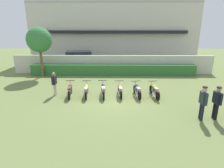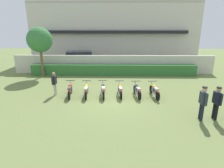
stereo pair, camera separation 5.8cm
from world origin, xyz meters
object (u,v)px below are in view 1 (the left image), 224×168
motorcycle_in_row_0 (70,90)px  motorcycle_in_row_1 (86,90)px  motorcycle_in_row_3 (120,90)px  motorcycle_in_row_5 (154,90)px  officer_0 (203,100)px  motorcycle_in_row_4 (137,90)px  inspector_person (54,82)px  tree_near_inspector (39,40)px  officer_1 (217,100)px  parked_car (80,60)px  motorcycle_in_row_2 (103,90)px

motorcycle_in_row_0 → motorcycle_in_row_1: bearing=-97.8°
motorcycle_in_row_1 → motorcycle_in_row_3: bearing=-93.4°
motorcycle_in_row_5 → officer_0: 3.58m
motorcycle_in_row_4 → inspector_person: bearing=80.5°
tree_near_inspector → motorcycle_in_row_4: 10.03m
motorcycle_in_row_5 → inspector_person: bearing=81.3°
motorcycle_in_row_0 → inspector_person: (-1.05, 0.16, 0.47)m
motorcycle_in_row_0 → officer_1: bearing=-118.9°
motorcycle_in_row_5 → officer_0: bearing=-159.5°
tree_near_inspector → officer_1: bearing=-35.1°
tree_near_inspector → motorcycle_in_row_0: 6.96m
tree_near_inspector → motorcycle_in_row_5: bearing=-29.0°
parked_car → motorcycle_in_row_5: 10.91m
parked_car → officer_1: parked_car is taller
tree_near_inspector → motorcycle_in_row_0: (3.74, -5.12, -2.86)m
motorcycle_in_row_3 → motorcycle_in_row_5: 2.25m
parked_car → officer_1: bearing=-62.1°
motorcycle_in_row_3 → motorcycle_in_row_5: size_ratio=0.97×
motorcycle_in_row_1 → motorcycle_in_row_3: (2.20, 0.06, -0.00)m
inspector_person → tree_near_inspector: bearing=118.5°
motorcycle_in_row_1 → motorcycle_in_row_4: bearing=-94.7°
motorcycle_in_row_3 → motorcycle_in_row_2: bearing=86.0°
parked_car → motorcycle_in_row_2: size_ratio=2.44×
inspector_person → parked_car: bearing=88.8°
tree_near_inspector → officer_1: tree_near_inspector is taller
motorcycle_in_row_2 → motorcycle_in_row_4: bearing=-96.8°
motorcycle_in_row_0 → motorcycle_in_row_4: 4.41m
tree_near_inspector → motorcycle_in_row_0: tree_near_inspector is taller
motorcycle_in_row_0 → inspector_person: 1.16m
motorcycle_in_row_0 → officer_0: 7.86m
officer_0 → motorcycle_in_row_4: bearing=-46.0°
parked_car → motorcycle_in_row_5: size_ratio=2.52×
motorcycle_in_row_5 → inspector_person: (-6.58, 0.17, 0.48)m
inspector_person → officer_1: 9.50m
motorcycle_in_row_3 → motorcycle_in_row_5: bearing=-97.1°
motorcycle_in_row_2 → motorcycle_in_row_3: bearing=-95.1°
parked_car → officer_0: 14.41m
motorcycle_in_row_1 → inspector_person: (-2.13, 0.16, 0.48)m
parked_car → motorcycle_in_row_4: (5.29, -8.79, -0.50)m
motorcycle_in_row_4 → motorcycle_in_row_5: bearing=-99.6°
motorcycle_in_row_0 → motorcycle_in_row_5: size_ratio=1.00×
tree_near_inspector → inspector_person: bearing=-61.5°
motorcycle_in_row_0 → motorcycle_in_row_3: (3.28, 0.06, -0.01)m
motorcycle_in_row_2 → inspector_person: bearing=81.2°
motorcycle_in_row_1 → officer_0: officer_0 is taller
motorcycle_in_row_1 → parked_car: bearing=7.5°
tree_near_inspector → inspector_person: size_ratio=2.82×
tree_near_inspector → motorcycle_in_row_2: tree_near_inspector is taller
motorcycle_in_row_4 → motorcycle_in_row_5: motorcycle_in_row_5 is taller
officer_1 → tree_near_inspector: bearing=-38.6°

